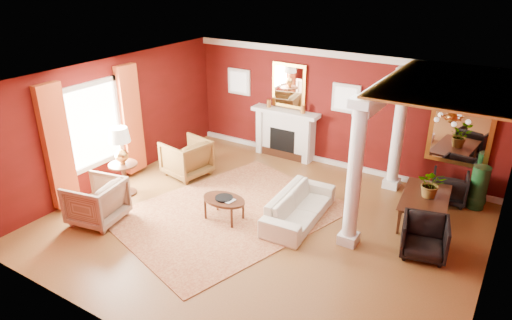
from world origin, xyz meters
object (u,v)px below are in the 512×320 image
Objects in this scene: coffee_table at (224,201)px; dining_table at (426,202)px; armchair_leopard at (186,156)px; armchair_stripe at (96,199)px; sofa at (299,202)px; side_table at (121,150)px.

dining_table reaches higher than coffee_table.
armchair_stripe is (-0.12, -2.63, -0.01)m from armchair_leopard.
armchair_leopard is 1.07× the size of coffee_table.
sofa is at bearing 111.53° from armchair_stripe.
side_table is (-3.85, -1.04, 0.66)m from sofa.
armchair_leopard reaches higher than coffee_table.
armchair_stripe is at bearing 7.96° from armchair_leopard.
sofa is at bearing 92.75° from armchair_leopard.
dining_table is at bearing 110.93° from armchair_stripe.
side_table is at bearing -170.41° from armchair_stripe.
coffee_table is at bearing 114.94° from dining_table.
side_table is (-0.43, 1.14, 0.58)m from armchair_stripe.
armchair_stripe is 0.62× the size of dining_table.
dining_table is at bearing -62.72° from sofa.
armchair_leopard is (-3.30, 0.46, 0.09)m from sofa.
coffee_table is (-1.30, -0.78, 0.02)m from sofa.
armchair_leopard is 0.63× the size of side_table.
armchair_leopard is 2.35m from coffee_table.
dining_table reaches higher than sofa.
armchair_stripe is at bearing -69.47° from side_table.
armchair_stripe is at bearing -146.53° from coffee_table.
coffee_table is 0.59× the size of side_table.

